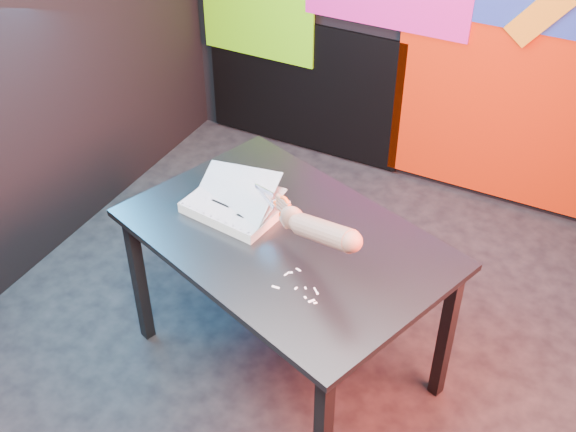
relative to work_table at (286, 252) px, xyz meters
The scene contains 7 objects.
room 0.71m from the work_table, 87.59° to the left, with size 3.01×3.01×2.71m.
backdrop 1.67m from the work_table, 87.62° to the left, with size 2.88×0.05×2.08m.
work_table is the anchor object (origin of this frame).
printout_stack 0.29m from the work_table, behind, with size 0.41×0.32×0.20m.
scissors 0.23m from the work_table, 107.26° to the right, with size 0.22×0.12×0.14m.
hand_forearm 0.36m from the work_table, 32.25° to the right, with size 0.43×0.25×0.21m.
paper_clippings 0.31m from the work_table, 53.27° to the right, with size 0.19×0.15×0.00m.
Camera 1 is at (1.01, -2.14, 2.57)m, focal length 45.00 mm.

